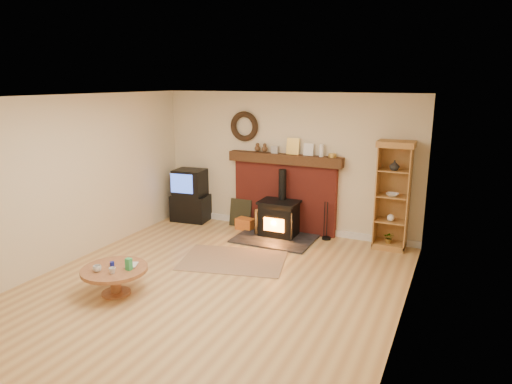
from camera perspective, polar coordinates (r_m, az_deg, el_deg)
The scene contains 11 objects.
ground at distance 6.58m, azimuth -5.18°, elevation -11.49°, with size 5.50×5.50×0.00m, color #B2814A.
room_shell at distance 6.14m, azimuth -5.22°, elevation 3.54°, with size 5.02×5.52×2.61m.
chimney_breast at distance 8.60m, azimuth 3.59°, elevation 0.30°, with size 2.20×0.22×1.78m.
wood_stove at distance 8.35m, azimuth 2.80°, elevation -3.51°, with size 1.40×1.00×1.23m.
area_rug at distance 7.38m, azimuth -2.85°, elevation -8.51°, with size 1.62×1.12×0.01m, color brown.
tv_unit at distance 9.37m, azimuth -8.21°, elevation -0.53°, with size 0.77×0.58×1.06m.
curio_cabinet at distance 7.98m, azimuth 16.74°, elevation -0.41°, with size 0.59×0.43×1.85m.
firelog_box at distance 8.81m, azimuth -1.33°, elevation -4.01°, with size 0.35×0.22×0.22m, color orange.
leaning_painting at distance 8.97m, azimuth -1.95°, elevation -2.61°, with size 0.45×0.03×0.54m, color black.
fire_tools at distance 8.37m, azimuth 8.76°, elevation -5.18°, with size 0.16×0.16×0.70m.
coffee_table at distance 6.45m, azimuth -17.26°, elevation -9.64°, with size 0.87×0.87×0.53m.
Camera 1 is at (3.01, -5.13, 2.80)m, focal length 32.00 mm.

